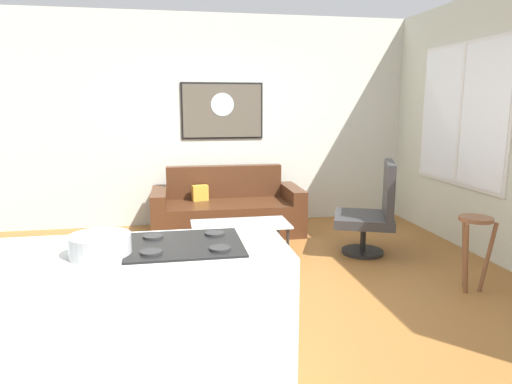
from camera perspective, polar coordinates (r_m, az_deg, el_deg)
name	(u,v)px	position (r m, az deg, el deg)	size (l,w,h in m)	color
ground	(251,289)	(4.32, -0.60, -11.77)	(6.40, 6.40, 0.04)	#935D2C
back_wall	(220,121)	(6.39, -4.41, 8.66)	(6.40, 0.05, 2.80)	beige
right_wall	(500,127)	(5.37, 27.76, 7.05)	(0.05, 6.40, 2.80)	beige
couch	(227,211)	(5.96, -3.59, -2.39)	(1.88, 0.86, 0.83)	#482716
coffee_table	(240,226)	(4.94, -1.93, -4.21)	(1.03, 0.52, 0.39)	silver
armchair	(373,212)	(5.21, 14.17, -2.37)	(0.82, 0.84, 1.03)	black
bar_stool	(474,236)	(4.49, 25.24, -4.96)	(0.33, 0.32, 0.67)	brown
kitchen_counter	(131,329)	(2.68, -15.13, -15.88)	(1.68, 0.65, 0.92)	white
mixing_bowl	(100,246)	(2.42, -18.59, -6.26)	(0.30, 0.30, 0.11)	silver
wall_painting	(222,111)	(6.35, -4.16, 9.92)	(1.10, 0.03, 0.75)	black
window	(461,115)	(5.83, 23.90, 8.65)	(0.03, 1.63, 1.62)	silver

